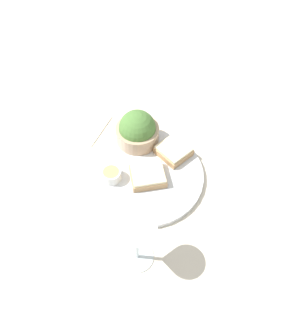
{
  "coord_description": "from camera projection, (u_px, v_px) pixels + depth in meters",
  "views": [
    {
      "loc": [
        0.09,
        -0.48,
        0.7
      ],
      "look_at": [
        0.0,
        0.0,
        0.03
      ],
      "focal_mm": 35.0,
      "sensor_mm": 36.0,
      "label": 1
    }
  ],
  "objects": [
    {
      "name": "wine_glass",
      "position": [
        136.0,
        238.0,
        0.64
      ],
      "size": [
        0.08,
        0.08,
        0.15
      ],
      "color": "silver",
      "rests_on": "ground_plane"
    },
    {
      "name": "dinner_plate",
      "position": [
        144.0,
        174.0,
        0.85
      ],
      "size": [
        0.31,
        0.31,
        0.01
      ],
      "color": "silver",
      "rests_on": "ground_plane"
    },
    {
      "name": "napkin",
      "position": [
        83.0,
        125.0,
        0.96
      ],
      "size": [
        0.15,
        0.15,
        0.01
      ],
      "color": "beige",
      "rests_on": "ground_plane"
    },
    {
      "name": "cheese_toast_near",
      "position": [
        148.0,
        175.0,
        0.82
      ],
      "size": [
        0.11,
        0.1,
        0.03
      ],
      "color": "tan",
      "rests_on": "dinner_plate"
    },
    {
      "name": "salad_bowl",
      "position": [
        137.0,
        131.0,
        0.88
      ],
      "size": [
        0.12,
        0.12,
        0.1
      ],
      "color": "tan",
      "rests_on": "dinner_plate"
    },
    {
      "name": "ground_plane",
      "position": [
        144.0,
        176.0,
        0.86
      ],
      "size": [
        4.0,
        4.0,
        0.0
      ],
      "primitive_type": "plane",
      "color": "beige"
    },
    {
      "name": "sauce_ramekin",
      "position": [
        111.0,
        175.0,
        0.82
      ],
      "size": [
        0.05,
        0.05,
        0.03
      ],
      "color": "white",
      "rests_on": "dinner_plate"
    },
    {
      "name": "cheese_toast_far",
      "position": [
        173.0,
        151.0,
        0.87
      ],
      "size": [
        0.11,
        0.11,
        0.03
      ],
      "color": "tan",
      "rests_on": "dinner_plate"
    }
  ]
}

